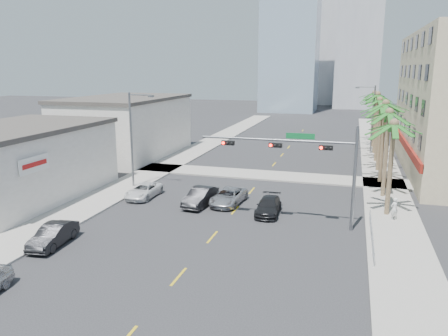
{
  "coord_description": "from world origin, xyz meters",
  "views": [
    {
      "loc": [
        8.6,
        -22.4,
        11.17
      ],
      "look_at": [
        -0.85,
        9.71,
        3.5
      ],
      "focal_mm": 35.0,
      "sensor_mm": 36.0,
      "label": 1
    }
  ],
  "objects_px": {
    "traffic_signal_mast": "(308,158)",
    "car_lane_center": "(228,197)",
    "car_parked_far": "(144,191)",
    "car_parked_mid": "(53,235)",
    "car_lane_right": "(268,206)",
    "pedestrian": "(394,209)",
    "car_lane_left": "(200,197)"
  },
  "relations": [
    {
      "from": "traffic_signal_mast",
      "to": "car_parked_far",
      "type": "xyz_separation_m",
      "value": [
        -14.47,
        3.2,
        -4.45
      ]
    },
    {
      "from": "traffic_signal_mast",
      "to": "car_lane_center",
      "type": "relative_size",
      "value": 2.35
    },
    {
      "from": "car_parked_mid",
      "to": "pedestrian",
      "type": "distance_m",
      "value": 24.07
    },
    {
      "from": "traffic_signal_mast",
      "to": "pedestrian",
      "type": "relative_size",
      "value": 6.58
    },
    {
      "from": "car_lane_left",
      "to": "pedestrian",
      "type": "relative_size",
      "value": 2.66
    },
    {
      "from": "car_lane_left",
      "to": "car_parked_far",
      "type": "bearing_deg",
      "value": 178.0
    },
    {
      "from": "car_lane_center",
      "to": "pedestrian",
      "type": "bearing_deg",
      "value": 1.41
    },
    {
      "from": "car_lane_left",
      "to": "pedestrian",
      "type": "bearing_deg",
      "value": 6.37
    },
    {
      "from": "car_parked_far",
      "to": "car_lane_left",
      "type": "distance_m",
      "value": 5.61
    },
    {
      "from": "traffic_signal_mast",
      "to": "car_lane_left",
      "type": "height_order",
      "value": "traffic_signal_mast"
    },
    {
      "from": "car_parked_far",
      "to": "car_parked_mid",
      "type": "bearing_deg",
      "value": -93.04
    },
    {
      "from": "car_parked_far",
      "to": "car_lane_center",
      "type": "xyz_separation_m",
      "value": [
        7.71,
        0.26,
        0.04
      ]
    },
    {
      "from": "car_lane_left",
      "to": "traffic_signal_mast",
      "type": "bearing_deg",
      "value": -10.62
    },
    {
      "from": "car_parked_mid",
      "to": "car_lane_left",
      "type": "relative_size",
      "value": 0.93
    },
    {
      "from": "pedestrian",
      "to": "car_parked_far",
      "type": "bearing_deg",
      "value": -43.13
    },
    {
      "from": "car_parked_mid",
      "to": "car_lane_right",
      "type": "height_order",
      "value": "car_parked_mid"
    },
    {
      "from": "traffic_signal_mast",
      "to": "car_lane_right",
      "type": "bearing_deg",
      "value": 147.73
    },
    {
      "from": "car_parked_mid",
      "to": "car_lane_center",
      "type": "bearing_deg",
      "value": 48.49
    },
    {
      "from": "car_parked_far",
      "to": "car_lane_right",
      "type": "relative_size",
      "value": 1.03
    },
    {
      "from": "car_parked_mid",
      "to": "car_lane_left",
      "type": "height_order",
      "value": "car_lane_left"
    },
    {
      "from": "car_parked_mid",
      "to": "car_lane_right",
      "type": "xyz_separation_m",
      "value": [
        12.13,
        10.09,
        -0.06
      ]
    },
    {
      "from": "traffic_signal_mast",
      "to": "car_parked_far",
      "type": "relative_size",
      "value": 2.51
    },
    {
      "from": "pedestrian",
      "to": "car_lane_right",
      "type": "bearing_deg",
      "value": -36.53
    },
    {
      "from": "car_parked_far",
      "to": "car_lane_center",
      "type": "relative_size",
      "value": 0.93
    },
    {
      "from": "car_lane_center",
      "to": "car_lane_right",
      "type": "distance_m",
      "value": 4.0
    },
    {
      "from": "traffic_signal_mast",
      "to": "car_lane_center",
      "type": "bearing_deg",
      "value": 152.83
    },
    {
      "from": "car_parked_far",
      "to": "car_lane_right",
      "type": "bearing_deg",
      "value": -5.79
    },
    {
      "from": "car_lane_left",
      "to": "car_lane_right",
      "type": "distance_m",
      "value": 5.87
    },
    {
      "from": "car_lane_left",
      "to": "pedestrian",
      "type": "height_order",
      "value": "pedestrian"
    },
    {
      "from": "car_lane_left",
      "to": "car_lane_right",
      "type": "height_order",
      "value": "car_lane_left"
    },
    {
      "from": "car_parked_mid",
      "to": "car_parked_far",
      "type": "xyz_separation_m",
      "value": [
        0.72,
        11.36,
        -0.07
      ]
    },
    {
      "from": "car_lane_center",
      "to": "car_lane_left",
      "type": "bearing_deg",
      "value": -151.75
    }
  ]
}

